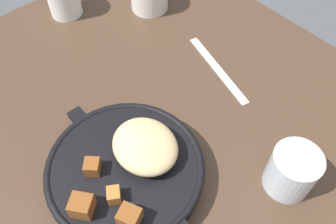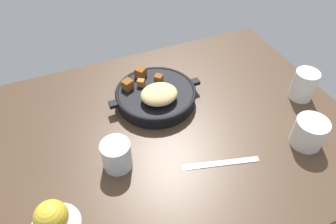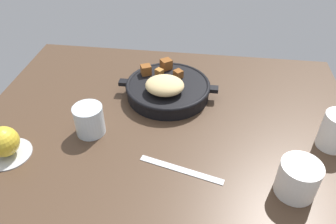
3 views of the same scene
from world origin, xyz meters
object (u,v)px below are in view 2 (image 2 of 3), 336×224
Objects in this scene: butter_knife at (221,163)px; water_glass_short at (117,155)px; cast_iron_skillet at (156,95)px; ceramic_mug_white at (309,133)px; red_apple at (51,217)px; white_creamer_pitcher at (304,85)px.

butter_knife is 2.56× the size of water_glass_short.
cast_iron_skillet reaches higher than ceramic_mug_white.
butter_knife is (-6.83, 27.79, -2.76)cm from cast_iron_skillet.
water_glass_short is (24.10, -9.83, 3.70)cm from butter_knife.
red_apple is 77.57cm from white_creamer_pitcher.
cast_iron_skillet is at bearing -61.54° from butter_knife.
red_apple is 0.77× the size of white_creamer_pitcher.
red_apple is at bearing 39.63° from cast_iron_skillet.
ceramic_mug_white is at bearing 165.52° from water_glass_short.
cast_iron_skillet is 4.02× the size of red_apple.
cast_iron_skillet reaches higher than water_glass_short.
ceramic_mug_white is 1.09× the size of water_glass_short.
white_creamer_pitcher reaches higher than red_apple.
white_creamer_pitcher reaches higher than ceramic_mug_white.
butter_knife is 26.29cm from water_glass_short.
butter_knife is at bearing -6.26° from ceramic_mug_white.
white_creamer_pitcher is (-42.14, 14.98, 1.72)cm from cast_iron_skillet.
cast_iron_skillet is 3.09× the size of white_creamer_pitcher.
ceramic_mug_white reaches higher than water_glass_short.
butter_knife is 24.69cm from ceramic_mug_white.
water_glass_short is (48.35, -12.49, -0.08)cm from ceramic_mug_white.
red_apple is 0.36× the size of butter_knife.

